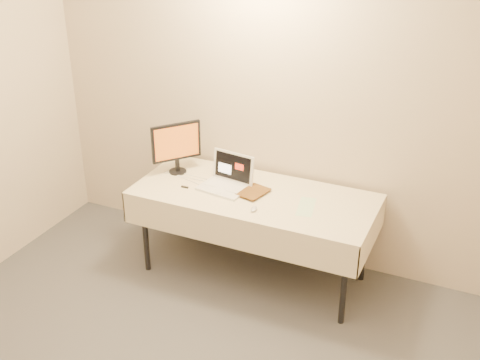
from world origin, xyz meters
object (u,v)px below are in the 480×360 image
at_px(laptop, 227,179).
at_px(book, 244,176).
at_px(table, 254,201).
at_px(monitor, 176,144).

relative_size(laptop, book, 1.67).
bearing_deg(table, monitor, 172.52).
relative_size(table, monitor, 4.38).
xyz_separation_m(laptop, book, (0.14, -0.01, 0.06)).
xyz_separation_m(table, monitor, (-0.72, 0.10, 0.31)).
relative_size(table, book, 7.71).
bearing_deg(laptop, book, 5.76).
height_order(table, monitor, monitor).
distance_m(table, book, 0.21).
height_order(monitor, book, monitor).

